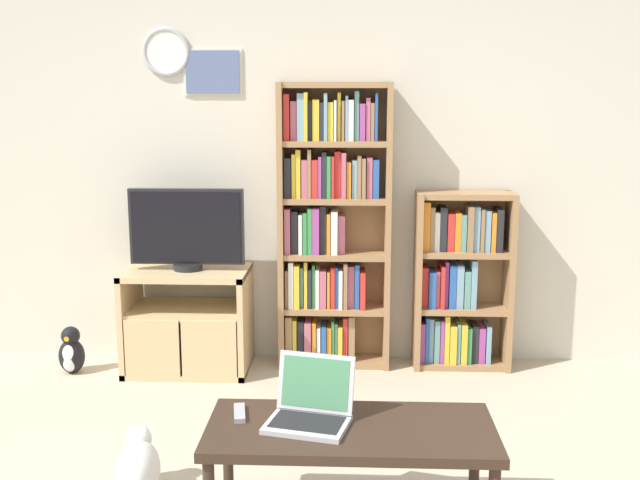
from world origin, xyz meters
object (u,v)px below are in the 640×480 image
(coffee_table, at_px, (351,438))
(cat, at_px, (138,467))
(tv_stand, at_px, (188,320))
(penguin_figurine, at_px, (71,352))
(laptop, at_px, (311,407))
(remote_near_laptop, at_px, (239,413))
(bookshelf_tall, at_px, (329,227))
(television, at_px, (187,229))
(bookshelf_short, at_px, (458,282))

(coffee_table, height_order, cat, coffee_table)
(tv_stand, xyz_separation_m, coffee_table, (1.04, -1.79, 0.08))
(cat, xyz_separation_m, penguin_figurine, (-0.84, 1.44, 0.01))
(laptop, xyz_separation_m, cat, (-0.77, 0.22, -0.39))
(coffee_table, relative_size, remote_near_laptop, 6.82)
(bookshelf_tall, distance_m, remote_near_laptop, 1.94)
(tv_stand, xyz_separation_m, cat, (0.11, -1.54, -0.20))
(television, bearing_deg, coffee_table, -60.38)
(coffee_table, relative_size, penguin_figurine, 3.72)
(television, height_order, cat, television)
(tv_stand, xyz_separation_m, remote_near_laptop, (0.59, -1.71, 0.14))
(television, bearing_deg, bookshelf_tall, 9.71)
(television, xyz_separation_m, bookshelf_tall, (0.88, 0.15, -0.00))
(bookshelf_short, height_order, remote_near_laptop, bookshelf_short)
(tv_stand, relative_size, cat, 1.38)
(penguin_figurine, bearing_deg, cat, -59.83)
(bookshelf_tall, distance_m, penguin_figurine, 1.81)
(bookshelf_tall, relative_size, penguin_figurine, 5.96)
(bookshelf_short, xyz_separation_m, cat, (-1.61, -1.69, -0.43))
(bookshelf_tall, bearing_deg, coffee_table, -85.75)
(cat, bearing_deg, laptop, -26.44)
(tv_stand, relative_size, laptop, 2.11)
(bookshelf_short, relative_size, laptop, 3.10)
(tv_stand, distance_m, remote_near_laptop, 1.81)
(tv_stand, height_order, bookshelf_short, bookshelf_short)
(bookshelf_short, distance_m, laptop, 2.09)
(cat, height_order, penguin_figurine, penguin_figurine)
(laptop, distance_m, penguin_figurine, 2.34)
(bookshelf_tall, height_order, laptop, bookshelf_tall)
(bookshelf_tall, height_order, penguin_figurine, bookshelf_tall)
(bookshelf_short, distance_m, remote_near_laptop, 2.18)
(laptop, relative_size, cat, 0.65)
(tv_stand, relative_size, remote_near_laptop, 4.68)
(cat, bearing_deg, tv_stand, 83.63)
(bookshelf_tall, distance_m, bookshelf_short, 0.90)
(coffee_table, xyz_separation_m, penguin_figurine, (-1.76, 1.69, -0.27))
(laptop, xyz_separation_m, penguin_figurine, (-1.60, 1.66, -0.38))
(coffee_table, bearing_deg, tv_stand, 120.04)
(television, xyz_separation_m, cat, (0.10, -1.54, -0.78))
(bookshelf_short, xyz_separation_m, penguin_figurine, (-2.44, -0.25, -0.42))
(laptop, relative_size, remote_near_laptop, 2.22)
(tv_stand, bearing_deg, remote_near_laptop, -71.00)
(tv_stand, height_order, cat, tv_stand)
(tv_stand, height_order, remote_near_laptop, tv_stand)
(remote_near_laptop, height_order, cat, remote_near_laptop)
(television, relative_size, bookshelf_tall, 0.39)
(penguin_figurine, bearing_deg, coffee_table, -43.91)
(tv_stand, relative_size, bookshelf_tall, 0.43)
(bookshelf_tall, height_order, bookshelf_short, bookshelf_tall)
(tv_stand, distance_m, television, 0.58)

